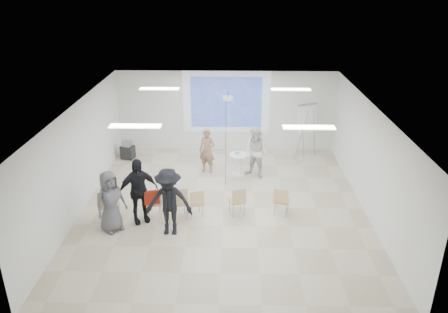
{
  "coord_description": "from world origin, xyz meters",
  "views": [
    {
      "loc": [
        0.27,
        -11.0,
        6.25
      ],
      "look_at": [
        0.0,
        0.8,
        1.25
      ],
      "focal_mm": 35.0,
      "sensor_mm": 36.0,
      "label": 1
    }
  ],
  "objects_px": {
    "chair_far_left": "(108,205)",
    "av_cart": "(128,150)",
    "player_right": "(256,150)",
    "chair_left_inner": "(179,201)",
    "chair_left_mid": "(154,201)",
    "flipchart_easel": "(307,119)",
    "chair_center": "(196,201)",
    "audience_outer": "(110,198)",
    "chair_right_far": "(281,199)",
    "audience_left": "(138,186)",
    "chair_right_inner": "(238,199)",
    "audience_mid": "(169,198)",
    "player_left": "(207,148)",
    "laptop": "(179,201)",
    "pedestal_table": "(239,163)"
  },
  "relations": [
    {
      "from": "chair_right_far",
      "to": "flipchart_easel",
      "type": "distance_m",
      "value": 4.38
    },
    {
      "from": "chair_right_inner",
      "to": "chair_center",
      "type": "bearing_deg",
      "value": 167.79
    },
    {
      "from": "audience_mid",
      "to": "av_cart",
      "type": "distance_m",
      "value": 5.37
    },
    {
      "from": "chair_left_inner",
      "to": "chair_center",
      "type": "xyz_separation_m",
      "value": [
        0.45,
        0.1,
        -0.07
      ]
    },
    {
      "from": "player_left",
      "to": "audience_left",
      "type": "distance_m",
      "value": 3.61
    },
    {
      "from": "pedestal_table",
      "to": "flipchart_easel",
      "type": "distance_m",
      "value": 3.02
    },
    {
      "from": "chair_right_far",
      "to": "laptop",
      "type": "bearing_deg",
      "value": -160.72
    },
    {
      "from": "chair_right_far",
      "to": "audience_mid",
      "type": "bearing_deg",
      "value": -146.18
    },
    {
      "from": "chair_left_mid",
      "to": "flipchart_easel",
      "type": "relative_size",
      "value": 0.43
    },
    {
      "from": "chair_right_inner",
      "to": "av_cart",
      "type": "bearing_deg",
      "value": 116.37
    },
    {
      "from": "audience_outer",
      "to": "flipchart_easel",
      "type": "xyz_separation_m",
      "value": [
        5.72,
        4.92,
        0.56
      ]
    },
    {
      "from": "chair_right_inner",
      "to": "audience_mid",
      "type": "relative_size",
      "value": 0.42
    },
    {
      "from": "chair_left_inner",
      "to": "laptop",
      "type": "relative_size",
      "value": 2.73
    },
    {
      "from": "chair_far_left",
      "to": "chair_right_far",
      "type": "distance_m",
      "value": 4.68
    },
    {
      "from": "player_right",
      "to": "flipchart_easel",
      "type": "distance_m",
      "value": 2.51
    },
    {
      "from": "pedestal_table",
      "to": "audience_mid",
      "type": "xyz_separation_m",
      "value": [
        -1.79,
        -3.57,
        0.61
      ]
    },
    {
      "from": "chair_far_left",
      "to": "audience_outer",
      "type": "bearing_deg",
      "value": -51.14
    },
    {
      "from": "flipchart_easel",
      "to": "audience_mid",
      "type": "bearing_deg",
      "value": -152.16
    },
    {
      "from": "chair_right_far",
      "to": "audience_mid",
      "type": "relative_size",
      "value": 0.41
    },
    {
      "from": "flipchart_easel",
      "to": "av_cart",
      "type": "height_order",
      "value": "flipchart_easel"
    },
    {
      "from": "audience_outer",
      "to": "audience_left",
      "type": "bearing_deg",
      "value": -9.15
    },
    {
      "from": "player_right",
      "to": "chair_center",
      "type": "distance_m",
      "value": 3.2
    },
    {
      "from": "av_cart",
      "to": "chair_left_mid",
      "type": "bearing_deg",
      "value": -52.83
    },
    {
      "from": "player_left",
      "to": "chair_left_mid",
      "type": "distance_m",
      "value": 3.33
    },
    {
      "from": "player_right",
      "to": "chair_left_inner",
      "type": "distance_m",
      "value": 3.53
    },
    {
      "from": "player_right",
      "to": "chair_left_mid",
      "type": "relative_size",
      "value": 2.15
    },
    {
      "from": "pedestal_table",
      "to": "chair_left_inner",
      "type": "xyz_separation_m",
      "value": [
        -1.63,
        -2.88,
        0.15
      ]
    },
    {
      "from": "audience_outer",
      "to": "player_right",
      "type": "bearing_deg",
      "value": -3.94
    },
    {
      "from": "chair_far_left",
      "to": "av_cart",
      "type": "bearing_deg",
      "value": 106.65
    },
    {
      "from": "laptop",
      "to": "audience_mid",
      "type": "distance_m",
      "value": 0.95
    },
    {
      "from": "flipchart_easel",
      "to": "player_left",
      "type": "bearing_deg",
      "value": 177.71
    },
    {
      "from": "chair_left_inner",
      "to": "audience_left",
      "type": "height_order",
      "value": "audience_left"
    },
    {
      "from": "audience_mid",
      "to": "flipchart_easel",
      "type": "relative_size",
      "value": 1.01
    },
    {
      "from": "player_right",
      "to": "chair_center",
      "type": "relative_size",
      "value": 2.22
    },
    {
      "from": "pedestal_table",
      "to": "chair_right_far",
      "type": "relative_size",
      "value": 0.9
    },
    {
      "from": "chair_center",
      "to": "flipchart_easel",
      "type": "xyz_separation_m",
      "value": [
        3.58,
        4.26,
        1.0
      ]
    },
    {
      "from": "av_cart",
      "to": "laptop",
      "type": "bearing_deg",
      "value": -44.93
    },
    {
      "from": "chair_far_left",
      "to": "av_cart",
      "type": "distance_m",
      "value": 4.42
    },
    {
      "from": "audience_left",
      "to": "audience_outer",
      "type": "xyz_separation_m",
      "value": [
        -0.63,
        -0.45,
        -0.11
      ]
    },
    {
      "from": "chair_center",
      "to": "av_cart",
      "type": "bearing_deg",
      "value": 102.75
    },
    {
      "from": "player_right",
      "to": "chair_left_mid",
      "type": "xyz_separation_m",
      "value": [
        -2.88,
        -2.71,
        -0.42
      ]
    },
    {
      "from": "chair_center",
      "to": "laptop",
      "type": "height_order",
      "value": "chair_center"
    },
    {
      "from": "chair_left_inner",
      "to": "audience_mid",
      "type": "height_order",
      "value": "audience_mid"
    },
    {
      "from": "player_right",
      "to": "flipchart_easel",
      "type": "height_order",
      "value": "flipchart_easel"
    },
    {
      "from": "chair_far_left",
      "to": "flipchart_easel",
      "type": "relative_size",
      "value": 0.46
    },
    {
      "from": "chair_right_inner",
      "to": "audience_left",
      "type": "xyz_separation_m",
      "value": [
        -2.64,
        -0.35,
        0.54
      ]
    },
    {
      "from": "player_right",
      "to": "flipchart_easel",
      "type": "bearing_deg",
      "value": 73.33
    },
    {
      "from": "chair_left_inner",
      "to": "chair_center",
      "type": "height_order",
      "value": "chair_left_inner"
    },
    {
      "from": "audience_left",
      "to": "laptop",
      "type": "bearing_deg",
      "value": -15.48
    },
    {
      "from": "flipchart_easel",
      "to": "av_cart",
      "type": "distance_m",
      "value": 6.51
    }
  ]
}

